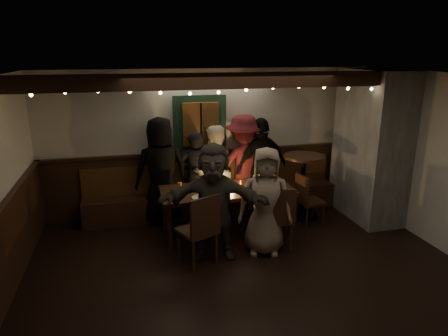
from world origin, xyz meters
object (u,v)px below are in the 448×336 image
object	(u,v)px
high_top	(303,178)
person_e	(261,167)
chair_near_right	(278,215)
person_f	(214,202)
chair_end	(306,197)
dining_table	(227,193)
person_b	(195,175)
person_d	(243,165)
person_c	(214,172)
person_a	(161,171)
chair_near_left	(201,226)
person_g	(265,201)

from	to	relation	value
high_top	person_e	xyz separation A→B (m)	(-0.68, 0.30, 0.17)
chair_near_right	person_f	world-z (taller)	person_f
chair_end	high_top	xyz separation A→B (m)	(0.10, 0.38, 0.21)
dining_table	person_f	world-z (taller)	person_f
person_b	person_d	world-z (taller)	person_d
person_d	high_top	bearing A→B (deg)	151.56
person_c	person_f	distance (m)	1.52
chair_end	person_b	bearing A→B (deg)	156.12
high_top	person_d	bearing A→B (deg)	157.10
chair_near_right	person_d	size ratio (longest dim) A/B	0.54
dining_table	chair_near_right	size ratio (longest dim) A/B	2.12
high_top	person_d	world-z (taller)	person_d
person_d	person_c	bearing A→B (deg)	-5.90
chair_near_right	person_a	distance (m)	2.19
chair_near_left	person_a	world-z (taller)	person_a
person_c	person_e	world-z (taller)	person_e
person_f	person_a	bearing A→B (deg)	128.30
person_a	person_b	world-z (taller)	person_a
person_g	person_d	bearing A→B (deg)	101.55
person_b	person_g	world-z (taller)	person_g
dining_table	chair_near_left	bearing A→B (deg)	-122.88
chair_end	person_g	xyz separation A→B (m)	(-1.02, -0.75, 0.30)
high_top	person_a	xyz separation A→B (m)	(-2.46, 0.38, 0.21)
dining_table	person_c	xyz separation A→B (m)	(-0.05, 0.76, 0.14)
person_d	person_f	bearing A→B (deg)	53.77
chair_near_right	person_e	bearing A→B (deg)	81.37
dining_table	chair_end	size ratio (longest dim) A/B	2.36
chair_near_left	person_d	size ratio (longest dim) A/B	0.57
chair_near_left	person_a	distance (m)	1.73
person_a	person_f	xyz separation A→B (m)	(0.59, -1.45, -0.08)
person_d	person_f	world-z (taller)	person_d
person_b	person_d	bearing A→B (deg)	-175.81
person_d	person_g	bearing A→B (deg)	79.58
chair_near_right	person_b	bearing A→B (deg)	122.59
person_b	chair_end	bearing A→B (deg)	159.83
chair_end	person_d	size ratio (longest dim) A/B	0.49
chair_near_left	chair_end	world-z (taller)	chair_near_left
chair_near_left	person_f	bearing A→B (deg)	43.21
person_a	person_c	size ratio (longest dim) A/B	1.12
chair_end	person_e	xyz separation A→B (m)	(-0.58, 0.68, 0.38)
chair_near_right	person_b	world-z (taller)	person_b
person_f	person_g	size ratio (longest dim) A/B	1.06
chair_end	person_e	size ratio (longest dim) A/B	0.50
chair_near_right	person_b	distance (m)	1.82
person_d	person_f	size ratio (longest dim) A/B	1.08
high_top	person_f	size ratio (longest dim) A/B	0.67
chair_end	person_c	xyz separation A→B (m)	(-1.44, 0.80, 0.32)
chair_near_left	person_g	bearing A→B (deg)	8.96
chair_near_right	high_top	bearing A→B (deg)	51.18
chair_near_right	person_f	size ratio (longest dim) A/B	0.59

